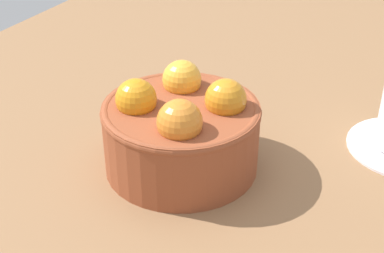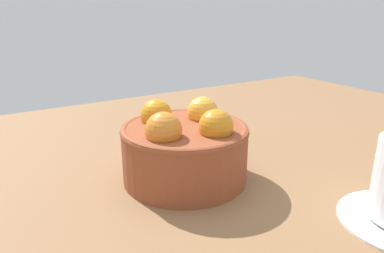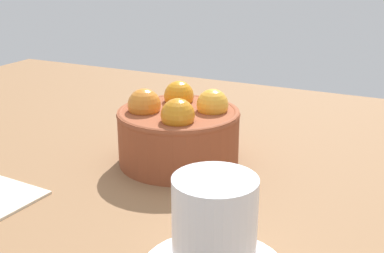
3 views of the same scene
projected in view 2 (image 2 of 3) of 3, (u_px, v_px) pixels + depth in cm
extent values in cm
cube|color=brown|center=(185.00, 194.00, 47.80)|extent=(135.27, 88.79, 4.69)
cylinder|color=brown|center=(185.00, 153.00, 45.92)|extent=(15.85, 15.85, 7.12)
torus|color=brown|center=(185.00, 129.00, 44.91)|extent=(16.05, 16.05, 1.00)
sphere|color=orange|center=(216.00, 126.00, 42.32)|extent=(4.16, 4.16, 4.16)
sphere|color=gold|center=(203.00, 112.00, 48.08)|extent=(4.14, 4.14, 4.14)
sphere|color=orange|center=(156.00, 115.00, 46.75)|extent=(4.12, 4.12, 4.12)
sphere|color=orange|center=(164.00, 130.00, 41.00)|extent=(4.30, 4.30, 4.30)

